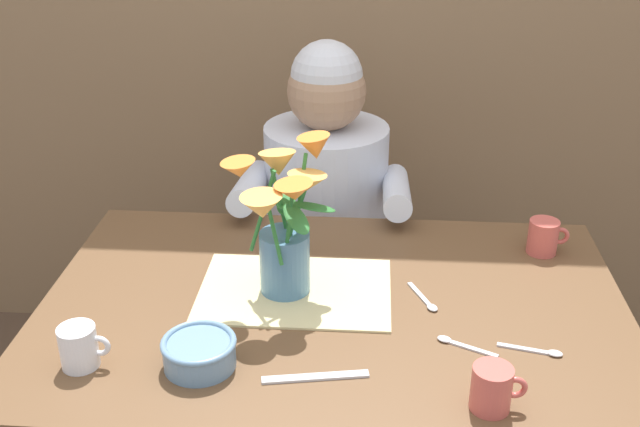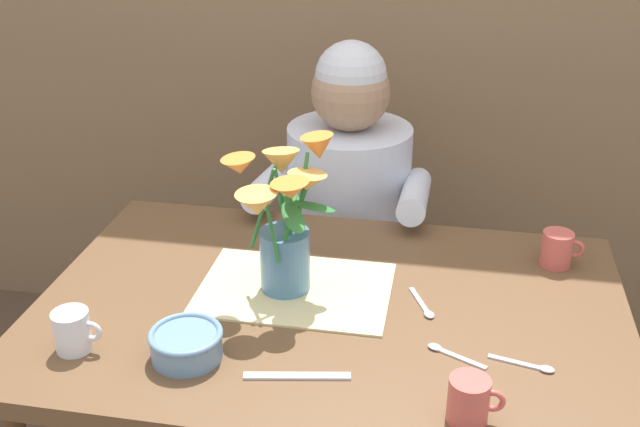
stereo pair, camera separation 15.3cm
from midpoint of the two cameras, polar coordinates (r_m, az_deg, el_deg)
name	(u,v)px [view 2 (the right image)]	position (r m, az deg, el deg)	size (l,w,h in m)	color
dining_table	(330,343)	(1.62, 3.49, -9.74)	(1.20, 0.80, 0.74)	brown
seated_person	(348,240)	(2.19, 4.08, -2.01)	(0.45, 0.47, 1.14)	#4C4C56
striped_placemat	(295,289)	(1.61, 0.84, -5.73)	(0.40, 0.28, 0.01)	beige
flower_vase	(285,220)	(1.53, 0.17, -0.53)	(0.23, 0.26, 0.33)	teal
ceramic_bowl	(186,343)	(1.41, -6.89, -9.69)	(0.14, 0.14, 0.06)	#6689A8
dinner_knife	(297,376)	(1.37, 1.52, -12.14)	(0.19, 0.02, 0.01)	silver
coffee_cup	(73,331)	(1.47, -15.13, -8.55)	(0.09, 0.07, 0.08)	silver
tea_cup	(469,400)	(1.30, 14.51, -13.44)	(0.09, 0.07, 0.08)	#CC564C
ceramic_mug	(557,249)	(1.79, 19.67, -2.57)	(0.09, 0.07, 0.08)	#CC564C
spoon_0	(424,308)	(1.58, 10.59, -7.02)	(0.06, 0.11, 0.01)	silver
spoon_1	(532,366)	(1.47, 18.50, -10.84)	(0.12, 0.04, 0.01)	silver
spoon_2	(447,352)	(1.46, 12.50, -10.18)	(0.11, 0.07, 0.01)	silver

